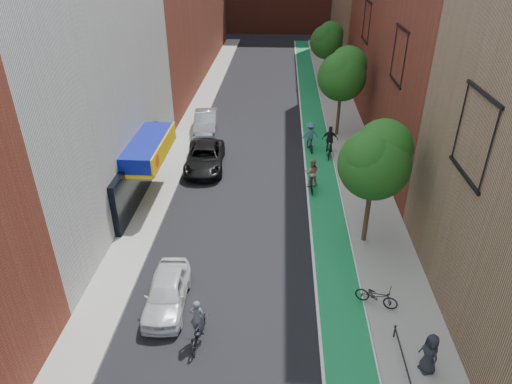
# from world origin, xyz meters

# --- Properties ---
(bike_lane) EXTENTS (2.00, 68.00, 0.01)m
(bike_lane) POSITION_xyz_m (4.00, 26.00, 0.01)
(bike_lane) COLOR #157937
(bike_lane) RESTS_ON ground
(sidewalk_left) EXTENTS (2.00, 68.00, 0.15)m
(sidewalk_left) POSITION_xyz_m (-6.00, 26.00, 0.07)
(sidewalk_left) COLOR gray
(sidewalk_left) RESTS_ON ground
(sidewalk_right) EXTENTS (3.00, 68.00, 0.15)m
(sidewalk_right) POSITION_xyz_m (6.50, 26.00, 0.07)
(sidewalk_right) COLOR gray
(sidewalk_right) RESTS_ON ground
(building_left_white) EXTENTS (8.00, 20.00, 12.00)m
(building_left_white) POSITION_xyz_m (-11.00, 14.00, 6.00)
(building_left_white) COLOR silver
(building_left_white) RESTS_ON ground
(tree_near) EXTENTS (3.40, 3.36, 6.42)m
(tree_near) POSITION_xyz_m (5.65, 10.02, 4.66)
(tree_near) COLOR #332619
(tree_near) RESTS_ON ground
(tree_mid) EXTENTS (3.55, 3.53, 6.74)m
(tree_mid) POSITION_xyz_m (5.65, 24.02, 4.89)
(tree_mid) COLOR #332619
(tree_mid) RESTS_ON ground
(tree_far) EXTENTS (3.30, 3.25, 6.21)m
(tree_far) POSITION_xyz_m (5.65, 38.02, 4.50)
(tree_far) COLOR #332619
(tree_far) RESTS_ON ground
(parked_car_white) EXTENTS (1.80, 4.09, 1.37)m
(parked_car_white) POSITION_xyz_m (-3.26, 4.99, 0.68)
(parked_car_white) COLOR silver
(parked_car_white) RESTS_ON ground
(parked_car_black) EXTENTS (2.79, 5.43, 1.47)m
(parked_car_black) POSITION_xyz_m (-3.69, 17.94, 0.73)
(parked_car_black) COLOR black
(parked_car_black) RESTS_ON ground
(parked_car_silver) EXTENTS (2.10, 4.94, 1.59)m
(parked_car_silver) POSITION_xyz_m (-4.60, 24.33, 0.79)
(parked_car_silver) COLOR #909498
(parked_car_silver) RESTS_ON ground
(cyclist_lead) EXTENTS (0.83, 1.94, 1.93)m
(cyclist_lead) POSITION_xyz_m (-1.66, 3.12, 0.64)
(cyclist_lead) COLOR black
(cyclist_lead) RESTS_ON ground
(cyclist_lane_near) EXTENTS (0.88, 1.81, 2.09)m
(cyclist_lane_near) POSITION_xyz_m (3.20, 15.22, 0.88)
(cyclist_lane_near) COLOR black
(cyclist_lane_near) RESTS_ON ground
(cyclist_lane_mid) EXTENTS (1.15, 1.80, 2.22)m
(cyclist_lane_mid) POSITION_xyz_m (4.70, 20.19, 0.87)
(cyclist_lane_mid) COLOR black
(cyclist_lane_mid) RESTS_ON ground
(cyclist_lane_far) EXTENTS (1.23, 1.72, 2.08)m
(cyclist_lane_far) POSITION_xyz_m (3.41, 21.17, 0.94)
(cyclist_lane_far) COLOR black
(cyclist_lane_far) RESTS_ON ground
(parked_bike_far) EXTENTS (1.88, 1.25, 0.93)m
(parked_bike_far) POSITION_xyz_m (5.40, 5.35, 0.62)
(parked_bike_far) COLOR black
(parked_bike_far) RESTS_ON sidewalk_right
(pedestrian) EXTENTS (0.78, 0.94, 1.65)m
(pedestrian) POSITION_xyz_m (6.61, 2.12, 0.98)
(pedestrian) COLOR black
(pedestrian) RESTS_ON sidewalk_right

